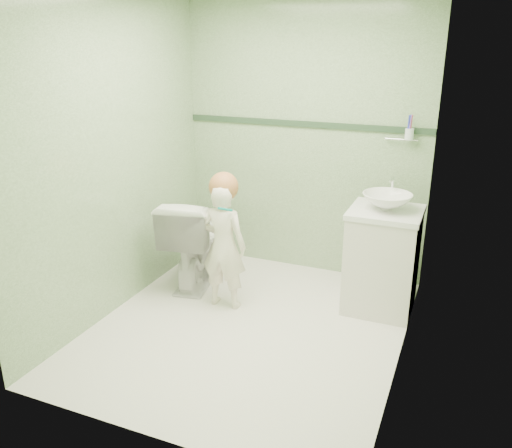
% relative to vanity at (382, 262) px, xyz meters
% --- Properties ---
extents(ground, '(2.50, 2.50, 0.00)m').
position_rel_vanity_xyz_m(ground, '(-0.84, -0.70, -0.40)').
color(ground, white).
rests_on(ground, ground).
extents(room_shell, '(2.50, 2.54, 2.40)m').
position_rel_vanity_xyz_m(room_shell, '(-0.84, -0.70, 0.80)').
color(room_shell, '#8AAD7B').
rests_on(room_shell, ground).
extents(trim_stripe, '(2.20, 0.02, 0.05)m').
position_rel_vanity_xyz_m(trim_stripe, '(-0.84, 0.54, 0.95)').
color(trim_stripe, '#2A432D').
rests_on(trim_stripe, room_shell).
extents(vanity, '(0.52, 0.50, 0.80)m').
position_rel_vanity_xyz_m(vanity, '(0.00, 0.00, 0.00)').
color(vanity, silver).
rests_on(vanity, ground).
extents(counter, '(0.54, 0.52, 0.04)m').
position_rel_vanity_xyz_m(counter, '(0.00, 0.00, 0.41)').
color(counter, white).
rests_on(counter, vanity).
extents(basin, '(0.37, 0.37, 0.13)m').
position_rel_vanity_xyz_m(basin, '(0.00, 0.00, 0.49)').
color(basin, white).
rests_on(basin, counter).
extents(faucet, '(0.03, 0.13, 0.18)m').
position_rel_vanity_xyz_m(faucet, '(0.00, 0.19, 0.57)').
color(faucet, silver).
rests_on(faucet, counter).
extents(cup_holder, '(0.26, 0.07, 0.21)m').
position_rel_vanity_xyz_m(cup_holder, '(0.05, 0.48, 0.93)').
color(cup_holder, silver).
rests_on(cup_holder, room_shell).
extents(toilet, '(0.58, 0.85, 0.80)m').
position_rel_vanity_xyz_m(toilet, '(-1.58, -0.15, -0.00)').
color(toilet, white).
rests_on(toilet, ground).
extents(toddler, '(0.38, 0.26, 1.02)m').
position_rel_vanity_xyz_m(toddler, '(-1.17, -0.43, 0.11)').
color(toddler, white).
rests_on(toddler, ground).
extents(hair_cap, '(0.23, 0.23, 0.23)m').
position_rel_vanity_xyz_m(hair_cap, '(-1.17, -0.41, 0.59)').
color(hair_cap, '#B06E3D').
rests_on(hair_cap, toddler).
extents(teal_toothbrush, '(0.11, 0.13, 0.08)m').
position_rel_vanity_xyz_m(teal_toothbrush, '(-1.09, -0.55, 0.47)').
color(teal_toothbrush, '#098F8C').
rests_on(teal_toothbrush, toddler).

